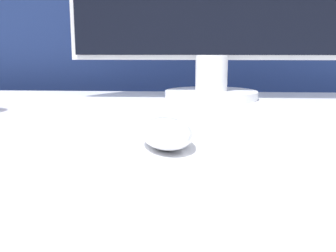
# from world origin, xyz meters

# --- Properties ---
(partition_panel) EXTENTS (5.00, 0.03, 1.04)m
(partition_panel) POSITION_xyz_m (0.00, 0.64, 0.52)
(partition_panel) COLOR navy
(partition_panel) RESTS_ON ground_plane
(computer_mouse_near) EXTENTS (0.09, 0.13, 0.04)m
(computer_mouse_near) POSITION_xyz_m (0.05, -0.14, 0.73)
(computer_mouse_near) COLOR white
(computer_mouse_near) RESTS_ON desk
(keyboard) EXTENTS (0.40, 0.15, 0.02)m
(keyboard) POSITION_xyz_m (-0.04, 0.07, 0.73)
(keyboard) COLOR white
(keyboard) RESTS_ON desk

